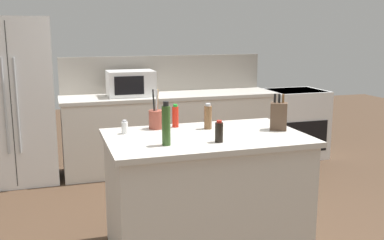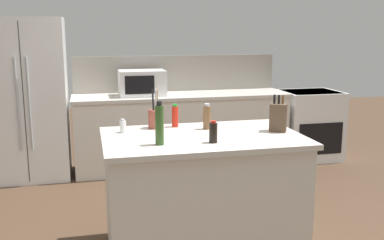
# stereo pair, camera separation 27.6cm
# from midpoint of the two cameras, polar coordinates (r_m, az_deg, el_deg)

# --- Properties ---
(back_counter_run) EXTENTS (2.68, 0.66, 0.94)m
(back_counter_run) POSITION_cam_midpoint_polar(r_m,az_deg,el_deg) (5.67, 0.11, -1.39)
(back_counter_run) COLOR beige
(back_counter_run) RESTS_ON ground_plane
(wall_backsplash) EXTENTS (2.64, 0.03, 0.46)m
(wall_backsplash) POSITION_cam_midpoint_polar(r_m,az_deg,el_deg) (5.86, -0.59, 5.95)
(wall_backsplash) COLOR gray
(wall_backsplash) RESTS_ON back_counter_run
(kitchen_island) EXTENTS (1.51, 0.95, 0.94)m
(kitchen_island) POSITION_cam_midpoint_polar(r_m,az_deg,el_deg) (3.56, 3.55, -9.33)
(kitchen_island) COLOR beige
(kitchen_island) RESTS_ON ground_plane
(refrigerator) EXTENTS (0.89, 0.75, 1.87)m
(refrigerator) POSITION_cam_midpoint_polar(r_m,az_deg,el_deg) (5.52, -18.79, 2.53)
(refrigerator) COLOR white
(refrigerator) RESTS_ON ground_plane
(range_oven) EXTENTS (0.76, 0.65, 0.92)m
(range_oven) POSITION_cam_midpoint_polar(r_m,az_deg,el_deg) (6.30, 15.89, -0.57)
(range_oven) COLOR white
(range_oven) RESTS_ON ground_plane
(microwave) EXTENTS (0.55, 0.39, 0.31)m
(microwave) POSITION_cam_midpoint_polar(r_m,az_deg,el_deg) (5.47, -4.93, 4.71)
(microwave) COLOR white
(microwave) RESTS_ON back_counter_run
(knife_block) EXTENTS (0.16, 0.15, 0.29)m
(knife_block) POSITION_cam_midpoint_polar(r_m,az_deg,el_deg) (3.62, 13.02, 0.35)
(knife_block) COLOR #4C3828
(knife_block) RESTS_ON kitchen_island
(utensil_crock) EXTENTS (0.12, 0.12, 0.32)m
(utensil_crock) POSITION_cam_midpoint_polar(r_m,az_deg,el_deg) (3.65, -2.50, 0.22)
(utensil_crock) COLOR brown
(utensil_crock) RESTS_ON kitchen_island
(soy_sauce_bottle) EXTENTS (0.06, 0.06, 0.16)m
(soy_sauce_bottle) POSITION_cam_midpoint_polar(r_m,az_deg,el_deg) (3.19, 5.19, -1.59)
(soy_sauce_bottle) COLOR black
(soy_sauce_bottle) RESTS_ON kitchen_island
(pepper_grinder) EXTENTS (0.06, 0.06, 0.21)m
(pepper_grinder) POSITION_cam_midpoint_polar(r_m,az_deg,el_deg) (3.62, 4.10, 0.36)
(pepper_grinder) COLOR brown
(pepper_grinder) RESTS_ON kitchen_island
(olive_oil_bottle) EXTENTS (0.06, 0.06, 0.31)m
(olive_oil_bottle) POSITION_cam_midpoint_polar(r_m,az_deg,el_deg) (3.11, -1.63, -0.57)
(olive_oil_bottle) COLOR #2D4C1E
(olive_oil_bottle) RESTS_ON kitchen_island
(salt_shaker) EXTENTS (0.05, 0.05, 0.11)m
(salt_shaker) POSITION_cam_midpoint_polar(r_m,az_deg,el_deg) (3.52, -6.56, -0.82)
(salt_shaker) COLOR silver
(salt_shaker) RESTS_ON kitchen_island
(hot_sauce_bottle) EXTENTS (0.05, 0.05, 0.19)m
(hot_sauce_bottle) POSITION_cam_midpoint_polar(r_m,az_deg,el_deg) (3.69, -0.03, 0.48)
(hot_sauce_bottle) COLOR red
(hot_sauce_bottle) RESTS_ON kitchen_island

